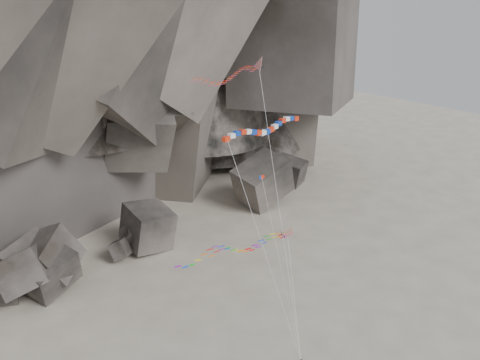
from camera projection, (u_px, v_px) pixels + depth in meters
boulder_field at (137, 234)px, 80.87m from camera, size 77.05×19.40×10.21m
delta_kite at (224, 76)px, 48.00m from camera, size 8.61×8.25×30.27m
banner_kite at (264, 130)px, 51.02m from camera, size 10.68×6.90×24.06m
parafoil_kite at (231, 249)px, 53.86m from camera, size 14.17×7.17×12.03m
pennant_kite at (269, 213)px, 53.44m from camera, size 0.70×6.24×18.66m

